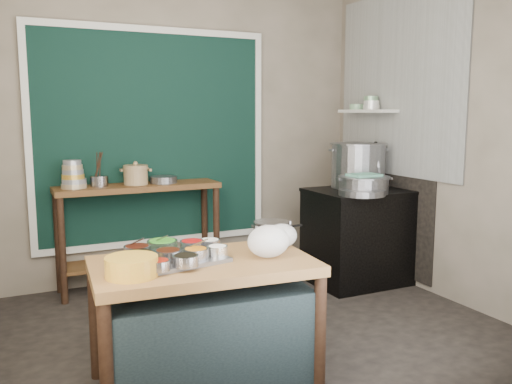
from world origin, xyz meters
name	(u,v)px	position (x,y,z in m)	size (l,w,h in m)	color
floor	(255,327)	(0.00, 0.00, -0.01)	(3.50, 3.00, 0.02)	#2E2823
back_wall	(188,132)	(0.00, 1.51, 1.40)	(3.50, 0.02, 2.80)	gray
right_wall	(441,135)	(1.76, 0.00, 1.40)	(0.02, 3.00, 2.80)	gray
curtain_panel	(153,138)	(-0.35, 1.47, 1.35)	(2.10, 0.02, 1.90)	black
curtain_frame	(153,138)	(-0.35, 1.46, 1.35)	(2.22, 0.03, 2.02)	beige
tile_panel	(398,84)	(1.74, 0.55, 1.85)	(0.02, 1.70, 1.70)	#B2B2AA
soot_patch	(387,204)	(1.74, 0.65, 0.70)	(0.01, 1.30, 1.30)	black
wall_shelf	(368,111)	(1.63, 0.85, 1.60)	(0.22, 0.70, 0.03)	beige
prep_table	(204,324)	(-0.65, -0.68, 0.38)	(1.25, 0.72, 0.75)	brown
back_counter	(140,236)	(-0.55, 1.28, 0.47)	(1.45, 0.40, 0.95)	brown
stove_block	(359,237)	(1.35, 0.55, 0.42)	(0.90, 0.68, 0.85)	black
stove_top	(361,191)	(1.35, 0.55, 0.86)	(0.92, 0.69, 0.03)	black
condiment_tray	(176,260)	(-0.79, -0.63, 0.76)	(0.52, 0.37, 0.02)	gray
condiment_bowls	(172,252)	(-0.81, -0.61, 0.80)	(0.60, 0.49, 0.07)	gray
yellow_basin	(132,266)	(-1.08, -0.79, 0.80)	(0.27, 0.27, 0.10)	#B29526
saucepan	(271,231)	(-0.08, -0.42, 0.82)	(0.24, 0.24, 0.13)	gray
plastic_bag_a	(268,241)	(-0.28, -0.76, 0.84)	(0.25, 0.22, 0.19)	white
plastic_bag_b	(282,236)	(-0.10, -0.59, 0.83)	(0.20, 0.17, 0.15)	white
bowl_stack	(73,176)	(-1.10, 1.28, 1.05)	(0.21, 0.21, 0.24)	tan
utensil_cup	(99,181)	(-0.88, 1.30, 1.00)	(0.15, 0.15, 0.09)	gray
ceramic_crock	(136,176)	(-0.57, 1.28, 1.03)	(0.23, 0.23, 0.15)	#987953
wide_bowl	(163,180)	(-0.32, 1.28, 0.98)	(0.24, 0.24, 0.06)	gray
stock_pot	(358,165)	(1.40, 0.68, 1.09)	(0.54, 0.54, 0.42)	gray
pot_lid	(373,165)	(1.54, 0.62, 1.09)	(0.44, 0.44, 0.02)	gray
steamer	(364,185)	(1.24, 0.36, 0.96)	(0.47, 0.47, 0.15)	gray
green_cloth	(364,175)	(1.24, 0.36, 1.04)	(0.26, 0.20, 0.02)	#61AF98
shallow_pan	(362,192)	(1.15, 0.26, 0.91)	(0.40, 0.40, 0.05)	gray
shelf_bowl_stack	(371,103)	(1.63, 0.80, 1.68)	(0.16, 0.16, 0.13)	silver
shelf_bowl_green	(357,107)	(1.63, 1.03, 1.64)	(0.15, 0.15, 0.05)	gray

